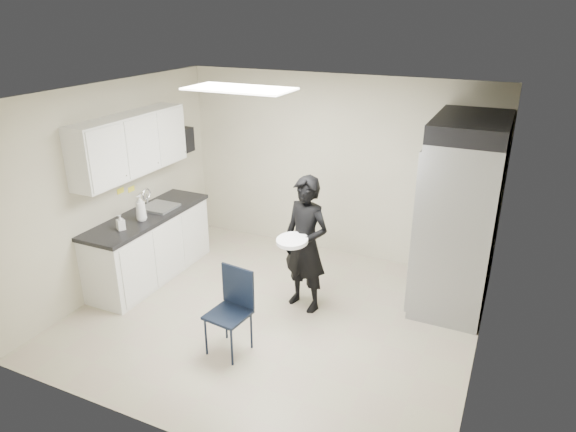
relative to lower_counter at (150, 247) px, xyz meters
The scene contains 21 objects.
floor 2.01m from the lower_counter, ahead, with size 4.50×4.50×0.00m, color tan.
ceiling 2.92m from the lower_counter, ahead, with size 4.50×4.50×0.00m, color white.
back_wall 2.79m from the lower_counter, 42.71° to the left, with size 4.50×4.50×0.00m, color #BEB99D.
left_wall 0.94m from the lower_counter, 146.31° to the right, with size 4.00×4.00×0.00m, color #BEB99D.
right_wall 4.29m from the lower_counter, ahead, with size 4.00×4.00×0.00m, color #BEB99D.
ceiling_panel 2.54m from the lower_counter, ahead, with size 1.20×0.60×0.02m, color white.
lower_counter is the anchor object (origin of this frame).
countertop 0.46m from the lower_counter, 90.00° to the left, with size 0.64×1.95×0.05m, color black.
sink 0.51m from the lower_counter, 85.43° to the left, with size 0.42×0.40×0.14m, color gray.
faucet 0.67m from the lower_counter, 125.75° to the left, with size 0.02×0.02×0.24m, color silver.
upper_cabinets 1.40m from the lower_counter, behind, with size 0.35×1.80×0.75m, color silver.
towel_dispenser 1.67m from the lower_counter, 99.38° to the left, with size 0.22×0.30×0.35m, color black.
notice_sticker_left 0.85m from the lower_counter, 161.21° to the right, with size 0.00×0.12×0.07m, color yellow.
notice_sticker_right 0.81m from the lower_counter, 161.21° to the left, with size 0.00×0.12×0.07m, color yellow.
commercial_fridge 3.98m from the lower_counter, 15.88° to the left, with size 0.80×1.35×2.10m, color gray.
fridge_compressor 4.31m from the lower_counter, 15.88° to the left, with size 0.80×1.35×0.20m, color black.
folding_chair 2.07m from the lower_counter, 28.87° to the right, with size 0.40×0.40×0.90m, color black.
man_tuxedo 2.23m from the lower_counter, ahead, with size 0.61×0.41×1.66m, color black.
bucket_lid 2.19m from the lower_counter, ahead, with size 0.36×0.36×0.05m, color white.
soap_bottle_a 0.68m from the lower_counter, 65.36° to the right, with size 0.13×0.13×0.34m, color white.
soap_bottle_b 0.79m from the lower_counter, 84.01° to the right, with size 0.09×0.09×0.19m, color #ABA9B5.
Camera 1 is at (2.33, -4.66, 3.40)m, focal length 32.00 mm.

